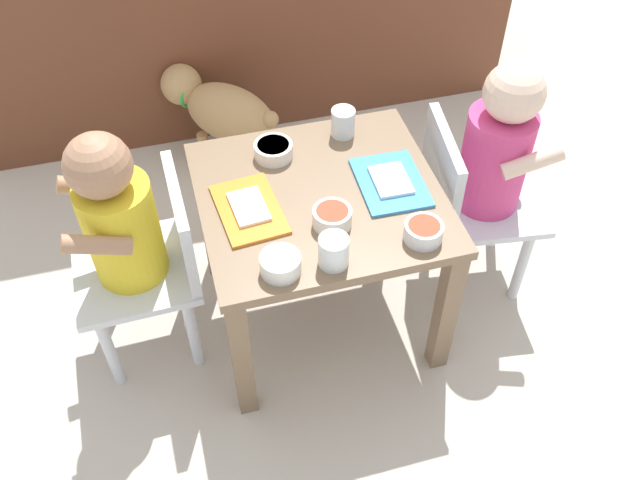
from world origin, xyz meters
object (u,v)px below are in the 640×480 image
at_px(seated_child_left, 126,227).
at_px(water_cup_left, 343,124).
at_px(food_tray_left, 249,209).
at_px(cereal_bowl_right_side, 273,150).
at_px(dog, 221,110).
at_px(food_tray_right, 391,182).
at_px(veggie_bowl_far, 423,231).
at_px(veggie_bowl_near, 280,264).
at_px(water_cup_right, 334,253).
at_px(cereal_bowl_left_side, 331,217).
at_px(dining_table, 320,219).
at_px(seated_child_right, 491,158).

relative_size(seated_child_left, water_cup_left, 9.52).
relative_size(food_tray_left, cereal_bowl_right_side, 2.31).
xyz_separation_m(dog, food_tray_right, (0.30, -0.71, 0.24)).
relative_size(veggie_bowl_far, veggie_bowl_near, 0.99).
height_order(water_cup_right, veggie_bowl_near, water_cup_right).
bearing_deg(dog, water_cup_right, -83.44).
bearing_deg(veggie_bowl_far, veggie_bowl_near, -178.36).
distance_m(water_cup_left, cereal_bowl_right_side, 0.19).
bearing_deg(water_cup_right, veggie_bowl_far, 4.61).
bearing_deg(cereal_bowl_left_side, food_tray_left, 151.33).
height_order(food_tray_left, veggie_bowl_far, veggie_bowl_far).
distance_m(food_tray_right, cereal_bowl_left_side, 0.19).
height_order(seated_child_left, cereal_bowl_left_side, seated_child_left).
height_order(dining_table, water_cup_right, water_cup_right).
distance_m(water_cup_left, water_cup_right, 0.43).
bearing_deg(seated_child_right, water_cup_left, 152.02).
xyz_separation_m(food_tray_left, water_cup_left, (0.28, 0.21, 0.03)).
bearing_deg(food_tray_left, veggie_bowl_near, -81.62).
xyz_separation_m(dog, cereal_bowl_left_side, (0.13, -0.80, 0.26)).
bearing_deg(veggie_bowl_far, seated_child_right, 39.39).
distance_m(dog, water_cup_left, 0.62).
relative_size(food_tray_left, veggie_bowl_near, 2.53).
xyz_separation_m(dining_table, water_cup_left, (0.11, 0.20, 0.11)).
xyz_separation_m(dining_table, dog, (-0.13, 0.70, -0.16)).
bearing_deg(water_cup_left, veggie_bowl_far, -80.79).
height_order(dog, veggie_bowl_far, veggie_bowl_far).
xyz_separation_m(food_tray_right, water_cup_left, (-0.05, 0.21, 0.03)).
distance_m(seated_child_left, veggie_bowl_far, 0.65).
bearing_deg(dog, seated_child_left, -114.43).
distance_m(water_cup_right, cereal_bowl_left_side, 0.11).
xyz_separation_m(dining_table, food_tray_right, (0.17, -0.01, 0.09)).
bearing_deg(water_cup_left, dog, 116.06).
relative_size(water_cup_right, cereal_bowl_right_side, 0.75).
height_order(water_cup_right, cereal_bowl_right_side, water_cup_right).
relative_size(water_cup_left, cereal_bowl_right_side, 0.76).
xyz_separation_m(water_cup_left, veggie_bowl_far, (0.06, -0.39, -0.01)).
distance_m(seated_child_right, water_cup_left, 0.37).
bearing_deg(food_tray_right, cereal_bowl_right_side, 144.80).
xyz_separation_m(seated_child_left, dog, (0.31, 0.67, -0.22)).
distance_m(seated_child_right, food_tray_right, 0.27).
bearing_deg(dining_table, veggie_bowl_near, -124.61).
bearing_deg(dining_table, food_tray_right, -3.49).
relative_size(veggie_bowl_far, cereal_bowl_left_side, 0.97).
bearing_deg(veggie_bowl_near, cereal_bowl_left_side, 36.71).
bearing_deg(veggie_bowl_far, seated_child_left, 160.50).
relative_size(water_cup_right, cereal_bowl_left_side, 0.82).
bearing_deg(food_tray_right, water_cup_left, 104.73).
bearing_deg(food_tray_right, seated_child_left, 176.66).
bearing_deg(water_cup_left, veggie_bowl_near, -122.34).
xyz_separation_m(seated_child_right, food_tray_right, (-0.27, -0.03, 0.02)).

